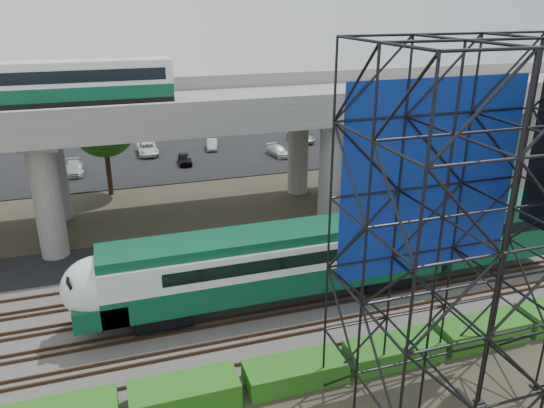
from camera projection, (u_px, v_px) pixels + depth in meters
name	position (u px, v px, depth m)	size (l,w,h in m)	color
ground	(249.00, 332.00, 27.59)	(140.00, 140.00, 0.00)	#474233
ballast_bed	(239.00, 311.00, 29.33)	(90.00, 12.00, 0.20)	slate
service_road	(208.00, 248.00, 36.89)	(90.00, 5.00, 0.08)	black
parking_lot	(165.00, 158.00, 57.74)	(90.00, 18.00, 0.08)	black
harbor_water	(146.00, 118.00, 77.28)	(140.00, 40.00, 0.03)	slate
rail_tracks	(239.00, 308.00, 29.26)	(90.00, 9.52, 0.16)	#472D1E
commuter_train	(315.00, 254.00, 29.61)	(29.30, 3.06, 4.30)	black
overpass	(181.00, 116.00, 38.68)	(80.00, 12.00, 12.40)	#9E9B93
scaffold_tower	(473.00, 250.00, 19.69)	(9.36, 6.36, 15.00)	black
hedge_strip	(295.00, 371.00, 23.86)	(34.60, 1.80, 1.20)	#1D6316
trees	(126.00, 156.00, 38.58)	(40.94, 16.94, 7.69)	#382314
parked_cars	(167.00, 153.00, 57.45)	(36.16, 9.37, 1.26)	silver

